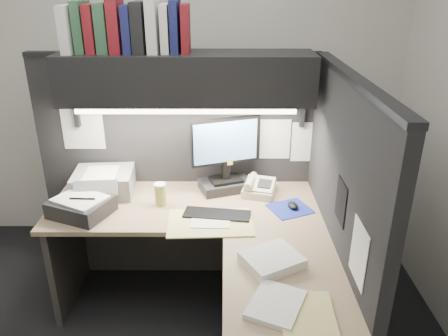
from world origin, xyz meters
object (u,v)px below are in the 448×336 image
Objects in this scene: monitor at (226,162)px; coffee_cup at (160,195)px; desk at (237,299)px; notebook_stack at (81,207)px; telephone at (260,188)px; printer at (104,182)px; overhead_shelf at (187,78)px; keyboard at (217,215)px.

coffee_cup is (-0.41, -0.21, -0.13)m from monitor.
notebook_stack reaches higher than desk.
printer is (-1.04, 0.02, 0.03)m from telephone.
overhead_shelf is 1.02m from notebook_stack.
overhead_shelf is 7.15× the size of telephone.
desk is 0.81m from coffee_cup.
monitor is at bearing -179.54° from telephone.
notebook_stack is at bearing -164.91° from coffee_cup.
keyboard is at bearing -22.56° from coffee_cup.
monitor is 1.33× the size of printer.
overhead_shelf is 4.65× the size of notebook_stack.
telephone reaches higher than keyboard.
monitor is 1.26× the size of keyboard.
monitor reaches higher than desk.
monitor is 0.49m from coffee_cup.
monitor is at bearing 27.17° from coffee_cup.
coffee_cup reaches higher than desk.
keyboard is (0.19, -0.34, -0.76)m from overhead_shelf.
overhead_shelf reaches higher than monitor.
telephone is (0.17, 0.71, 0.33)m from desk.
overhead_shelf is 4.07× the size of printer.
telephone is 1.14m from notebook_stack.
coffee_cup is 0.35× the size of printer.
keyboard is 0.83m from printer.
overhead_shelf is at bearing -169.49° from telephone.
overhead_shelf is 0.90m from printer.
notebook_stack is (-0.88, -0.34, -0.15)m from monitor.
coffee_cup is 0.48m from notebook_stack.
overhead_shelf is 3.84× the size of keyboard.
overhead_shelf is at bearing 126.76° from keyboard.
monitor is at bearing -1.33° from printer.
printer is (-0.76, 0.32, 0.07)m from keyboard.
desk is 1.19m from printer.
overhead_shelf is 0.85m from keyboard.
notebook_stack is (-0.47, -0.13, -0.02)m from coffee_cup.
desk is at bearing -68.21° from overhead_shelf.
keyboard is 1.86× the size of telephone.
keyboard is 1.06× the size of printer.
notebook_stack is at bearing -153.49° from overhead_shelf.
desk is 1.09m from notebook_stack.
overhead_shelf is 0.87m from telephone.
coffee_cup is at bearing -151.01° from telephone.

